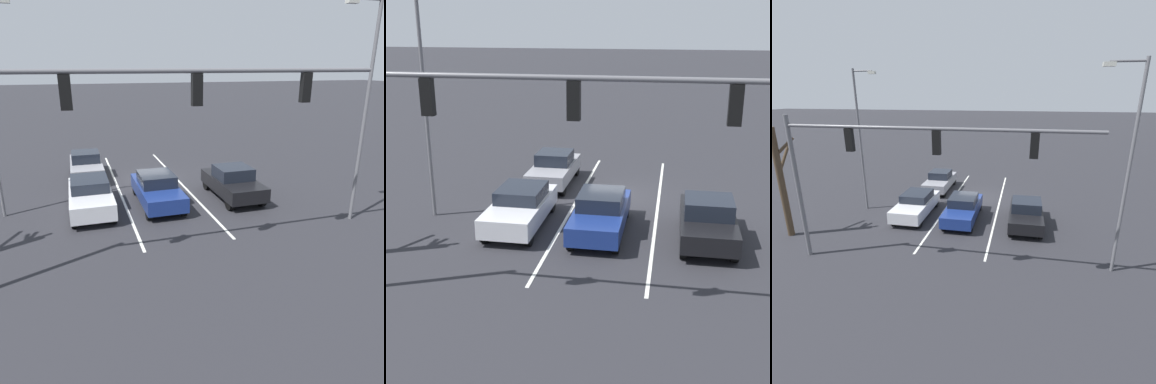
% 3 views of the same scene
% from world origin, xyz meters
% --- Properties ---
extents(ground_plane, '(240.00, 240.00, 0.00)m').
position_xyz_m(ground_plane, '(0.00, 0.00, 0.00)').
color(ground_plane, '#28282D').
extents(lane_stripe_left_divider, '(0.12, 15.14, 0.01)m').
position_xyz_m(lane_stripe_left_divider, '(-1.77, 1.57, 0.01)').
color(lane_stripe_left_divider, silver).
rests_on(lane_stripe_left_divider, ground_plane).
extents(lane_stripe_center_divider, '(0.12, 15.14, 0.01)m').
position_xyz_m(lane_stripe_center_divider, '(1.77, 1.57, 0.01)').
color(lane_stripe_center_divider, silver).
rests_on(lane_stripe_center_divider, ground_plane).
extents(car_silver_rightlane_front, '(1.88, 4.64, 1.50)m').
position_xyz_m(car_silver_rightlane_front, '(3.34, 4.30, 0.77)').
color(car_silver_rightlane_front, silver).
rests_on(car_silver_rightlane_front, ground_plane).
extents(car_black_leftlane_front, '(1.91, 4.38, 1.62)m').
position_xyz_m(car_black_leftlane_front, '(-3.63, 4.59, 0.81)').
color(car_black_leftlane_front, black).
rests_on(car_black_leftlane_front, ground_plane).
extents(car_navy_midlane_front, '(1.83, 4.65, 1.52)m').
position_xyz_m(car_navy_midlane_front, '(0.23, 4.40, 0.77)').
color(car_navy_midlane_front, navy).
rests_on(car_navy_midlane_front, ground_plane).
extents(car_gray_rightlane_second, '(1.79, 4.50, 1.56)m').
position_xyz_m(car_gray_rightlane_second, '(3.28, -1.25, 0.79)').
color(car_gray_rightlane_second, gray).
rests_on(car_gray_rightlane_second, ground_plane).
extents(traffic_signal_gantry, '(13.02, 0.37, 6.72)m').
position_xyz_m(traffic_signal_gantry, '(2.45, 10.12, 5.10)').
color(traffic_signal_gantry, slate).
rests_on(traffic_signal_gantry, ground_plane).
extents(street_lamp_right_shoulder, '(1.52, 0.24, 9.00)m').
position_xyz_m(street_lamp_right_shoulder, '(6.97, 3.84, 5.07)').
color(street_lamp_right_shoulder, slate).
rests_on(street_lamp_right_shoulder, ground_plane).
extents(street_lamp_left_shoulder, '(1.58, 0.24, 8.85)m').
position_xyz_m(street_lamp_left_shoulder, '(-7.30, 8.77, 5.00)').
color(street_lamp_left_shoulder, slate).
rests_on(street_lamp_left_shoulder, ground_plane).
extents(bare_tree_near, '(2.16, 1.38, 7.11)m').
position_xyz_m(bare_tree_near, '(9.32, 8.38, 3.45)').
color(bare_tree_near, '#423323').
rests_on(bare_tree_near, ground_plane).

